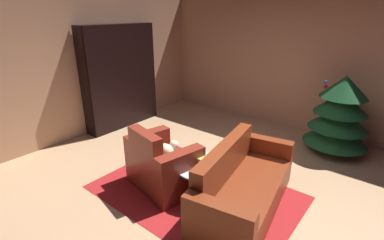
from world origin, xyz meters
name	(u,v)px	position (x,y,z in m)	size (l,w,h in m)	color
ground_plane	(209,187)	(0.00, 0.00, 0.00)	(7.33, 7.33, 0.00)	tan
wall_back	(297,65)	(0.00, 2.99, 1.32)	(6.23, 0.06, 2.65)	tan
wall_left	(78,68)	(-3.08, 0.00, 1.32)	(0.06, 6.03, 2.65)	tan
area_rug	(195,192)	(-0.09, -0.22, 0.00)	(2.67, 1.83, 0.01)	maroon
bookshelf_unit	(125,80)	(-2.85, 0.87, 0.98)	(0.33, 1.65, 2.10)	black
armchair_red	(162,166)	(-0.55, -0.38, 0.33)	(1.12, 0.88, 0.90)	maroon
couch_red	(242,188)	(0.56, -0.10, 0.29)	(1.06, 1.95, 0.83)	maroon
coffee_table	(203,167)	(0.00, -0.17, 0.40)	(0.76, 0.76, 0.44)	black
book_stack_on_table	(204,162)	(0.05, -0.20, 0.51)	(0.21, 0.17, 0.13)	#437D58
bottle_on_table	(211,165)	(0.19, -0.25, 0.55)	(0.07, 0.07, 0.28)	navy
decorated_tree	(339,115)	(1.06, 2.31, 0.69)	(1.06, 1.06, 1.36)	brown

